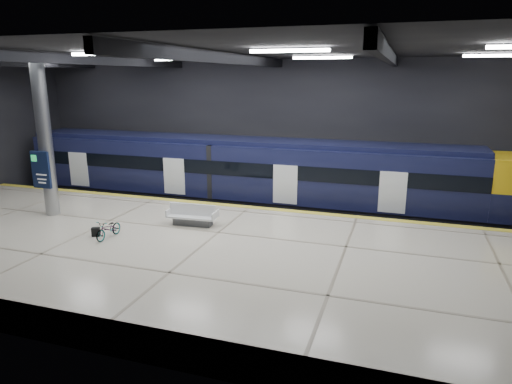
% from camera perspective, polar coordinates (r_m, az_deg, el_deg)
% --- Properties ---
extents(ground, '(30.00, 30.00, 0.00)m').
position_cam_1_polar(ground, '(19.40, -3.50, -7.19)').
color(ground, black).
rests_on(ground, ground).
extents(room_shell, '(30.10, 16.10, 8.05)m').
position_cam_1_polar(room_shell, '(18.11, -3.78, 9.91)').
color(room_shell, black).
rests_on(room_shell, ground).
extents(platform, '(30.00, 11.00, 1.10)m').
position_cam_1_polar(platform, '(17.07, -6.64, -8.36)').
color(platform, beige).
rests_on(platform, ground).
extents(safety_strip, '(30.00, 0.40, 0.01)m').
position_cam_1_polar(safety_strip, '(21.48, -0.86, -1.89)').
color(safety_strip, yellow).
rests_on(safety_strip, platform).
extents(rails, '(30.00, 1.52, 0.16)m').
position_cam_1_polar(rails, '(24.29, 1.26, -2.50)').
color(rails, gray).
rests_on(rails, ground).
extents(train, '(29.40, 2.84, 3.79)m').
position_cam_1_polar(train, '(23.73, 1.71, 2.04)').
color(train, black).
rests_on(train, ground).
extents(bench, '(2.11, 0.98, 0.91)m').
position_cam_1_polar(bench, '(19.06, -7.91, -3.17)').
color(bench, '#595B60').
rests_on(bench, platform).
extents(bicycle, '(0.54, 1.41, 0.73)m').
position_cam_1_polar(bicycle, '(18.25, -17.93, -4.40)').
color(bicycle, '#99999E').
rests_on(bicycle, platform).
extents(pannier_bag, '(0.35, 0.28, 0.35)m').
position_cam_1_polar(pannier_bag, '(18.66, -19.39, -4.73)').
color(pannier_bag, black).
rests_on(pannier_bag, platform).
extents(info_column, '(0.90, 0.78, 6.90)m').
position_cam_1_polar(info_column, '(21.70, -24.94, 6.00)').
color(info_column, '#9EA0A5').
rests_on(info_column, platform).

